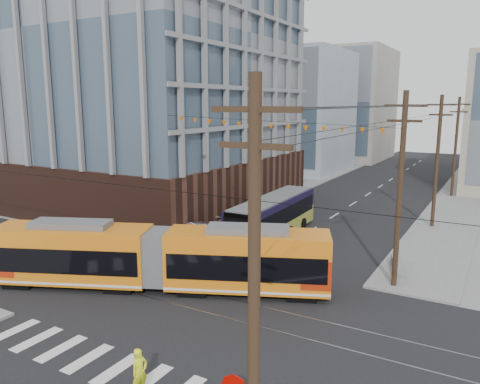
# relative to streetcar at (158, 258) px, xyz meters

# --- Properties ---
(ground) EXTENTS (160.00, 160.00, 0.00)m
(ground) POSITION_rel_streetcar_xyz_m (3.00, -4.28, -1.82)
(ground) COLOR slate
(office_building) EXTENTS (30.00, 25.00, 28.60)m
(office_building) POSITION_rel_streetcar_xyz_m (-19.00, 18.72, 12.48)
(office_building) COLOR #381E16
(office_building) RESTS_ON ground
(bg_bldg_nw_near) EXTENTS (18.00, 16.00, 18.00)m
(bg_bldg_nw_near) POSITION_rel_streetcar_xyz_m (-14.00, 47.72, 7.18)
(bg_bldg_nw_near) COLOR #8C99A5
(bg_bldg_nw_near) RESTS_ON ground
(bg_bldg_nw_far) EXTENTS (16.00, 18.00, 20.00)m
(bg_bldg_nw_far) POSITION_rel_streetcar_xyz_m (-11.00, 67.72, 8.18)
(bg_bldg_nw_far) COLOR gray
(bg_bldg_nw_far) RESTS_ON ground
(utility_pole_near) EXTENTS (0.30, 0.30, 11.00)m
(utility_pole_near) POSITION_rel_streetcar_xyz_m (11.50, -10.28, 3.68)
(utility_pole_near) COLOR black
(utility_pole_near) RESTS_ON ground
(utility_pole_far) EXTENTS (0.30, 0.30, 11.00)m
(utility_pole_far) POSITION_rel_streetcar_xyz_m (11.50, 51.72, 3.68)
(utility_pole_far) COLOR black
(utility_pole_far) RESTS_ON ground
(streetcar) EXTENTS (18.42, 9.96, 3.65)m
(streetcar) POSITION_rel_streetcar_xyz_m (0.00, 0.00, 0.00)
(streetcar) COLOR orange
(streetcar) RESTS_ON ground
(city_bus) EXTENTS (2.83, 11.67, 3.29)m
(city_bus) POSITION_rel_streetcar_xyz_m (1.13, 12.39, -0.18)
(city_bus) COLOR black
(city_bus) RESTS_ON ground
(parked_car_silver) EXTENTS (3.36, 5.03, 1.57)m
(parked_car_silver) POSITION_rel_streetcar_xyz_m (-2.70, 8.57, -1.04)
(parked_car_silver) COLOR #B0B3B9
(parked_car_silver) RESTS_ON ground
(parked_car_white) EXTENTS (2.88, 4.81, 1.30)m
(parked_car_white) POSITION_rel_streetcar_xyz_m (-2.43, 13.72, -1.17)
(parked_car_white) COLOR beige
(parked_car_white) RESTS_ON ground
(parked_car_grey) EXTENTS (3.93, 5.72, 1.45)m
(parked_car_grey) POSITION_rel_streetcar_xyz_m (-2.07, 20.88, -1.10)
(parked_car_grey) COLOR #565859
(parked_car_grey) RESTS_ON ground
(pedestrian) EXTENTS (0.54, 0.71, 1.75)m
(pedestrian) POSITION_rel_streetcar_xyz_m (5.70, -8.01, -0.95)
(pedestrian) COLOR #E9F820
(pedestrian) RESTS_ON ground
(jersey_barrier) EXTENTS (1.93, 3.92, 0.77)m
(jersey_barrier) POSITION_rel_streetcar_xyz_m (11.30, 8.87, -1.44)
(jersey_barrier) COLOR gray
(jersey_barrier) RESTS_ON ground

